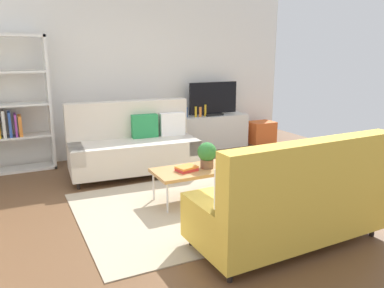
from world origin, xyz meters
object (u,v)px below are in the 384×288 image
(storage_trunk, at_px, (261,132))
(couch_green, at_px, (290,202))
(tv_console, at_px, (212,131))
(table_book_0, at_px, (187,169))
(couch_beige, at_px, (134,145))
(vase_0, at_px, (184,112))
(bottle_1, at_px, (200,112))
(potted_plant, at_px, (207,154))
(bottle_2, at_px, (205,110))
(bottle_0, at_px, (196,112))
(coffee_table, at_px, (197,171))
(bookshelf, at_px, (10,110))
(tv, at_px, (213,99))

(storage_trunk, bearing_deg, couch_green, -122.42)
(tv_console, xyz_separation_m, table_book_0, (-1.67, -2.37, 0.12))
(couch_beige, relative_size, vase_0, 10.55)
(couch_green, height_order, table_book_0, couch_green)
(couch_green, distance_m, storage_trunk, 4.34)
(tv_console, bearing_deg, bottle_1, -172.15)
(couch_green, xyz_separation_m, potted_plant, (-0.16, 1.39, 0.16))
(couch_beige, relative_size, bottle_2, 8.71)
(vase_0, relative_size, bottle_0, 0.93)
(table_book_0, xyz_separation_m, bottle_2, (1.49, 2.33, 0.31))
(coffee_table, bearing_deg, couch_beige, 104.89)
(storage_trunk, bearing_deg, bottle_2, 177.32)
(couch_green, relative_size, bookshelf, 0.92)
(bookshelf, height_order, vase_0, bookshelf)
(couch_beige, distance_m, storage_trunk, 3.11)
(tv_console, height_order, potted_plant, potted_plant)
(vase_0, height_order, bottle_0, bottle_0)
(storage_trunk, relative_size, bottle_2, 2.32)
(bookshelf, bearing_deg, table_book_0, -51.88)
(couch_beige, bearing_deg, bookshelf, -25.55)
(coffee_table, xyz_separation_m, potted_plant, (0.12, -0.03, 0.21))
(couch_green, xyz_separation_m, coffee_table, (-0.29, 1.42, -0.05))
(tv_console, bearing_deg, bottle_0, -174.10)
(couch_beige, bearing_deg, storage_trunk, -160.53)
(bottle_0, distance_m, bottle_1, 0.10)
(potted_plant, xyz_separation_m, bottle_0, (1.00, 2.33, 0.14))
(couch_beige, distance_m, bookshelf, 1.98)
(tv, distance_m, vase_0, 0.62)
(tv_console, height_order, table_book_0, tv_console)
(bookshelf, xyz_separation_m, potted_plant, (2.15, -2.39, -0.38))
(tv, height_order, bottle_1, tv)
(tv_console, relative_size, bottle_1, 7.51)
(storage_trunk, relative_size, potted_plant, 1.57)
(couch_beige, bearing_deg, tv_console, -149.91)
(tv_console, distance_m, tv, 0.63)
(table_book_0, height_order, bottle_0, bottle_0)
(couch_beige, height_order, storage_trunk, couch_beige)
(potted_plant, distance_m, bottle_2, 2.63)
(potted_plant, height_order, vase_0, vase_0)
(couch_green, distance_m, coffee_table, 1.45)
(coffee_table, height_order, tv_console, tv_console)
(bookshelf, distance_m, vase_0, 2.98)
(couch_green, relative_size, bottle_2, 8.57)
(couch_beige, distance_m, tv, 2.16)
(potted_plant, xyz_separation_m, bottle_2, (1.21, 2.33, 0.15))
(couch_beige, xyz_separation_m, bookshelf, (-1.65, 0.94, 0.54))
(couch_beige, bearing_deg, coffee_table, 109.01)
(coffee_table, relative_size, bottle_1, 5.90)
(tv, bearing_deg, bottle_1, -176.06)
(couch_green, distance_m, table_book_0, 1.46)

